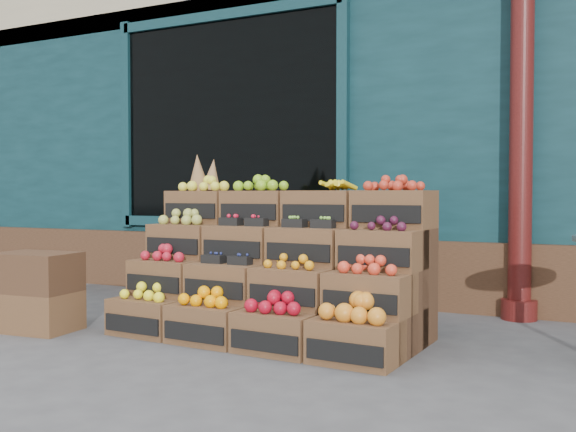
% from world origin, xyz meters
% --- Properties ---
extents(ground, '(60.00, 60.00, 0.00)m').
position_xyz_m(ground, '(0.00, 0.00, 0.00)').
color(ground, '#4A4A4D').
rests_on(ground, ground).
extents(shop_facade, '(12.00, 6.24, 4.80)m').
position_xyz_m(shop_facade, '(0.00, 5.11, 2.40)').
color(shop_facade, '#0F3036').
rests_on(shop_facade, ground).
extents(crate_display, '(2.17, 1.14, 1.33)m').
position_xyz_m(crate_display, '(-0.30, 0.70, 0.41)').
color(crate_display, brown).
rests_on(crate_display, ground).
extents(spare_crates, '(0.61, 0.45, 0.57)m').
position_xyz_m(spare_crates, '(-1.94, 0.05, 0.29)').
color(spare_crates, brown).
rests_on(spare_crates, ground).
extents(shopkeeper, '(0.76, 0.52, 2.00)m').
position_xyz_m(shopkeeper, '(-1.60, 2.95, 1.00)').
color(shopkeeper, '#195920').
rests_on(shopkeeper, ground).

